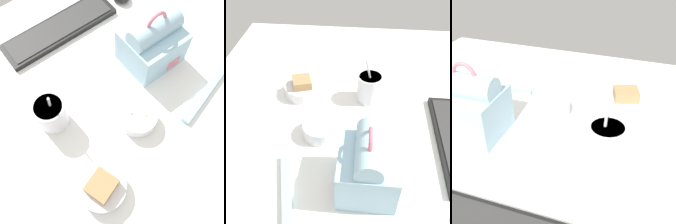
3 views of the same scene
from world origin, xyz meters
TOP-DOWN VIEW (x-y plane):
  - desk_surface at (0.00, 0.00)cm, footprint 140.00×110.00cm
  - lunch_bag at (23.42, 6.80)cm, footprint 16.65×14.93cm
  - soup_cup at (-12.36, 6.97)cm, footprint 8.65×8.65cm
  - bento_bowl_sandwich at (-12.87, -16.96)cm, footprint 12.56×12.56cm
  - bento_bowl_snacks at (6.70, -7.59)cm, footprint 10.67×10.67cm
  - chopstick_case at (27.73, -13.49)cm, footprint 21.94×8.05cm

SIDE VIEW (x-z plane):
  - desk_surface at x=0.00cm, z-range 0.00..2.00cm
  - chopstick_case at x=27.73cm, z-range 2.00..3.60cm
  - bento_bowl_snacks at x=6.70cm, z-range 1.71..6.98cm
  - bento_bowl_sandwich at x=-12.87cm, z-range 1.13..7.99cm
  - soup_cup at x=-12.36cm, z-range -1.08..15.46cm
  - lunch_bag at x=23.42cm, z-range -0.50..19.69cm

